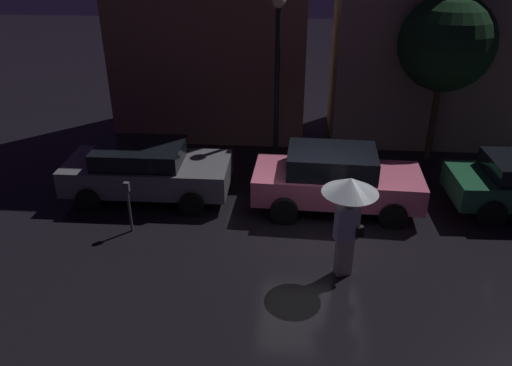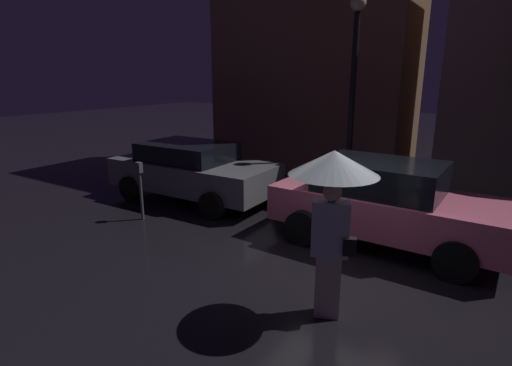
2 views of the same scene
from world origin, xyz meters
TOP-DOWN VIEW (x-y plane):
  - ground_plane at (0.00, 0.00)m, footprint 60.00×60.00m
  - building_facade_left at (-3.31, 6.50)m, footprint 6.04×3.00m
  - parked_car_grey at (-4.28, 1.53)m, footprint 4.15×2.01m
  - parked_car_pink at (0.48, 1.29)m, footprint 4.10×1.91m
  - pedestrian_with_umbrella at (0.50, -1.41)m, footprint 1.07×1.07m
  - parking_meter at (-4.21, -0.19)m, footprint 0.12×0.10m
  - street_lamp_near at (-1.08, 3.71)m, footprint 0.37×0.37m

SIDE VIEW (x-z plane):
  - ground_plane at x=0.00m, z-range 0.00..0.00m
  - parked_car_grey at x=-4.28m, z-range 0.04..1.44m
  - parking_meter at x=-4.21m, z-range 0.15..1.40m
  - parked_car_pink at x=0.48m, z-range 0.03..1.55m
  - pedestrian_with_umbrella at x=0.50m, z-range 0.61..2.77m
  - street_lamp_near at x=-1.08m, z-range 0.69..5.45m
  - building_facade_left at x=-3.31m, z-range 0.00..8.90m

